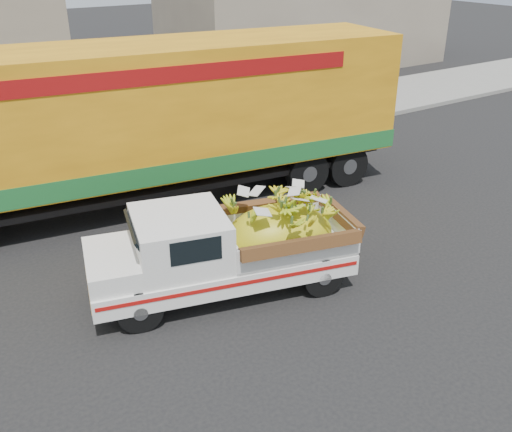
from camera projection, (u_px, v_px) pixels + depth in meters
ground at (218, 275)px, 11.00m from camera, size 100.00×100.00×0.00m
curb at (105, 173)px, 15.63m from camera, size 60.00×0.25×0.15m
sidewalk at (81, 152)px, 17.21m from camera, size 60.00×4.00×0.14m
building_right at (308, 5)px, 28.07m from camera, size 14.00×6.00×6.00m
pickup_truck at (241, 245)px, 10.27m from camera, size 4.95×2.83×1.64m
semi_trailer at (158, 118)px, 13.20m from camera, size 12.06×4.20×3.80m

